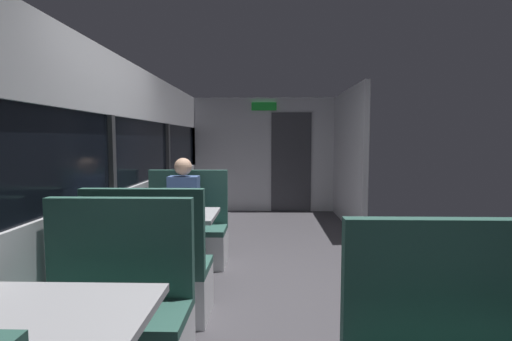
{
  "coord_description": "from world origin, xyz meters",
  "views": [
    {
      "loc": [
        0.05,
        -3.64,
        1.48
      ],
      "look_at": [
        -0.15,
        3.68,
        0.87
      ],
      "focal_mm": 27.06,
      "sensor_mm": 36.0,
      "label": 1
    }
  ],
  "objects": [
    {
      "name": "ground_plane",
      "position": [
        0.0,
        0.0,
        -0.01
      ],
      "size": [
        3.3,
        9.2,
        0.02
      ],
      "primitive_type": "cube",
      "color": "#423F44"
    },
    {
      "name": "carriage_window_panel_left",
      "position": [
        -1.45,
        0.0,
        1.11
      ],
      "size": [
        0.09,
        8.48,
        2.3
      ],
      "color": "#B2B2B7",
      "rests_on": "ground_plane"
    },
    {
      "name": "carriage_end_bulkhead",
      "position": [
        0.06,
        4.19,
        1.14
      ],
      "size": [
        2.9,
        0.11,
        2.3
      ],
      "color": "#B2B2B7",
      "rests_on": "ground_plane"
    },
    {
      "name": "carriage_aisle_panel_right",
      "position": [
        1.45,
        3.0,
        1.15
      ],
      "size": [
        0.08,
        2.4,
        2.3
      ],
      "primitive_type": "cube",
      "color": "#B2B2B7",
      "rests_on": "ground_plane"
    },
    {
      "name": "dining_table_near_window",
      "position": [
        -0.89,
        -2.09,
        0.64
      ],
      "size": [
        0.9,
        0.7,
        0.74
      ],
      "color": "#9E9EA3",
      "rests_on": "ground_plane"
    },
    {
      "name": "bench_near_window_facing_entry",
      "position": [
        -0.89,
        -1.39,
        0.33
      ],
      "size": [
        0.95,
        0.5,
        1.1
      ],
      "color": "silver",
      "rests_on": "ground_plane"
    },
    {
      "name": "dining_table_mid_window",
      "position": [
        -0.89,
        0.1,
        0.64
      ],
      "size": [
        0.9,
        0.7,
        0.74
      ],
      "color": "#9E9EA3",
      "rests_on": "ground_plane"
    },
    {
      "name": "bench_mid_window_facing_end",
      "position": [
        -0.89,
        -0.6,
        0.33
      ],
      "size": [
        0.95,
        0.5,
        1.1
      ],
      "color": "silver",
      "rests_on": "ground_plane"
    },
    {
      "name": "bench_mid_window_facing_entry",
      "position": [
        -0.89,
        0.8,
        0.33
      ],
      "size": [
        0.95,
        0.5,
        1.1
      ],
      "color": "silver",
      "rests_on": "ground_plane"
    },
    {
      "name": "seated_passenger",
      "position": [
        -0.89,
        0.73,
        0.54
      ],
      "size": [
        0.47,
        0.55,
        1.26
      ],
      "color": "#26262D",
      "rests_on": "ground_plane"
    }
  ]
}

